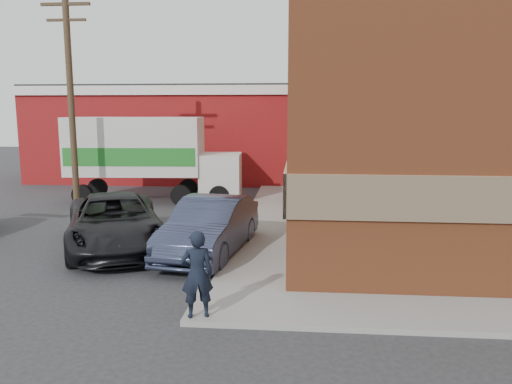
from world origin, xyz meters
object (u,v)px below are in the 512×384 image
(warehouse, at_px, (175,132))
(suv_a, at_px, (115,222))
(man, at_px, (197,274))
(sedan, at_px, (210,227))
(brick_building, at_px, (480,97))
(utility_pole, at_px, (71,96))
(box_truck, at_px, (152,153))

(warehouse, xyz_separation_m, suv_a, (2.19, -16.42, -2.00))
(man, xyz_separation_m, sedan, (-0.60, 4.72, -0.17))
(brick_building, relative_size, utility_pole, 2.03)
(brick_building, xyz_separation_m, utility_pole, (-16.00, 0.00, 0.06))
(brick_building, xyz_separation_m, suv_a, (-12.30, -5.41, -3.87))
(man, xyz_separation_m, suv_a, (-3.61, 5.13, -0.18))
(utility_pole, relative_size, man, 5.14)
(utility_pole, bearing_deg, brick_building, -0.02)
(brick_building, xyz_separation_m, warehouse, (-14.50, 11.00, -1.87))
(man, bearing_deg, box_truck, -88.07)
(brick_building, distance_m, box_truck, 13.93)
(box_truck, bearing_deg, brick_building, -14.25)
(sedan, bearing_deg, suv_a, -179.76)
(suv_a, bearing_deg, man, -77.75)
(brick_building, height_order, man, brick_building)
(sedan, xyz_separation_m, suv_a, (-3.01, 0.41, -0.01))
(sedan, relative_size, box_truck, 0.63)
(brick_building, bearing_deg, suv_a, -156.25)
(brick_building, height_order, suv_a, brick_building)
(sedan, distance_m, box_truck, 9.46)
(box_truck, bearing_deg, sedan, -67.04)
(brick_building, xyz_separation_m, man, (-8.70, -10.55, -3.69))
(warehouse, bearing_deg, brick_building, -37.20)
(brick_building, bearing_deg, man, -129.51)
(brick_building, bearing_deg, warehouse, 142.80)
(brick_building, height_order, box_truck, brick_building)
(brick_building, bearing_deg, utility_pole, 179.98)
(suv_a, bearing_deg, box_truck, 75.49)
(brick_building, height_order, utility_pole, brick_building)
(man, height_order, box_truck, box_truck)
(utility_pole, distance_m, suv_a, 7.64)
(man, bearing_deg, suv_a, -73.01)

